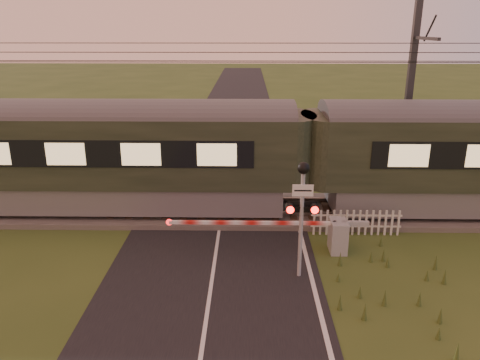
{
  "coord_description": "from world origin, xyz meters",
  "views": [
    {
      "loc": [
        0.97,
        -9.75,
        6.64
      ],
      "look_at": [
        0.74,
        3.2,
        2.37
      ],
      "focal_mm": 35.0,
      "sensor_mm": 36.0,
      "label": 1
    }
  ],
  "objects_px": {
    "boom_gate": "(329,234)",
    "catenary_mast": "(409,96)",
    "picket_fence": "(356,222)",
    "train": "(307,156)",
    "crossing_signal": "(302,200)"
  },
  "relations": [
    {
      "from": "train",
      "to": "crossing_signal",
      "type": "height_order",
      "value": "train"
    },
    {
      "from": "crossing_signal",
      "to": "picket_fence",
      "type": "height_order",
      "value": "crossing_signal"
    },
    {
      "from": "boom_gate",
      "to": "crossing_signal",
      "type": "relative_size",
      "value": 1.87
    },
    {
      "from": "crossing_signal",
      "to": "catenary_mast",
      "type": "distance_m",
      "value": 8.61
    },
    {
      "from": "boom_gate",
      "to": "catenary_mast",
      "type": "distance_m",
      "value": 7.4
    },
    {
      "from": "boom_gate",
      "to": "catenary_mast",
      "type": "bearing_deg",
      "value": 54.5
    },
    {
      "from": "crossing_signal",
      "to": "boom_gate",
      "type": "bearing_deg",
      "value": 56.1
    },
    {
      "from": "catenary_mast",
      "to": "crossing_signal",
      "type": "bearing_deg",
      "value": -125.14
    },
    {
      "from": "train",
      "to": "catenary_mast",
      "type": "height_order",
      "value": "catenary_mast"
    },
    {
      "from": "boom_gate",
      "to": "picket_fence",
      "type": "height_order",
      "value": "boom_gate"
    },
    {
      "from": "train",
      "to": "crossing_signal",
      "type": "relative_size",
      "value": 12.56
    },
    {
      "from": "boom_gate",
      "to": "catenary_mast",
      "type": "height_order",
      "value": "catenary_mast"
    },
    {
      "from": "train",
      "to": "boom_gate",
      "type": "height_order",
      "value": "train"
    },
    {
      "from": "train",
      "to": "picket_fence",
      "type": "bearing_deg",
      "value": -51.75
    },
    {
      "from": "picket_fence",
      "to": "catenary_mast",
      "type": "relative_size",
      "value": 0.39
    }
  ]
}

